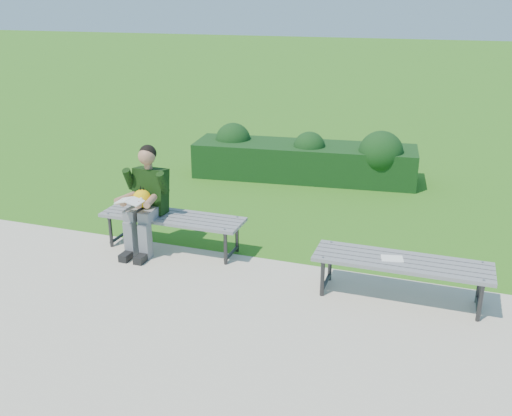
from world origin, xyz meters
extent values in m
plane|color=#396F22|center=(0.00, 0.00, 0.00)|extent=(80.00, 80.00, 0.00)
cube|color=#A7A18A|center=(0.00, -1.75, 0.01)|extent=(30.00, 3.50, 0.02)
cube|color=#193A14|center=(-0.09, 3.42, 0.30)|extent=(3.91, 1.37, 0.60)
sphere|color=#193A14|center=(-1.41, 3.40, 0.57)|extent=(0.70, 0.70, 0.64)
sphere|color=#193A14|center=(0.01, 3.35, 0.57)|extent=(0.61, 0.61, 0.55)
sphere|color=#193A14|center=(1.22, 3.38, 0.57)|extent=(0.82, 0.82, 0.74)
cube|color=gray|center=(-0.86, -0.31, 0.45)|extent=(1.80, 0.08, 0.04)
cube|color=gray|center=(-0.86, -0.21, 0.45)|extent=(1.80, 0.09, 0.04)
cube|color=gray|center=(-0.86, -0.10, 0.45)|extent=(1.80, 0.09, 0.04)
cube|color=gray|center=(-0.86, 0.00, 0.45)|extent=(1.80, 0.09, 0.04)
cube|color=gray|center=(-0.86, 0.10, 0.45)|extent=(1.80, 0.09, 0.04)
cylinder|color=#2D2D30|center=(-1.64, -0.29, 0.23)|extent=(0.04, 0.04, 0.41)
cylinder|color=#2D2D30|center=(-1.64, 0.09, 0.23)|extent=(0.04, 0.04, 0.41)
cylinder|color=#2D2D30|center=(-1.64, -0.10, 0.41)|extent=(0.04, 0.42, 0.04)
cylinder|color=#2D2D30|center=(-1.64, -0.10, 0.08)|extent=(0.04, 0.42, 0.04)
cylinder|color=gray|center=(-1.64, -0.31, 0.47)|extent=(0.02, 0.02, 0.01)
cylinder|color=gray|center=(-1.64, 0.10, 0.47)|extent=(0.02, 0.02, 0.01)
cylinder|color=#2D2D30|center=(-0.08, -0.29, 0.23)|extent=(0.04, 0.04, 0.41)
cylinder|color=#2D2D30|center=(-0.08, 0.09, 0.23)|extent=(0.04, 0.04, 0.41)
cylinder|color=#2D2D30|center=(-0.08, -0.10, 0.41)|extent=(0.04, 0.42, 0.04)
cylinder|color=#2D2D30|center=(-0.08, -0.10, 0.08)|extent=(0.04, 0.42, 0.04)
cylinder|color=gray|center=(-0.08, -0.31, 0.47)|extent=(0.02, 0.02, 0.01)
cylinder|color=gray|center=(-0.08, 0.10, 0.47)|extent=(0.02, 0.02, 0.01)
cube|color=gray|center=(1.95, -0.68, 0.45)|extent=(1.80, 0.08, 0.04)
cube|color=gray|center=(1.95, -0.58, 0.45)|extent=(1.80, 0.08, 0.04)
cube|color=gray|center=(1.95, -0.47, 0.45)|extent=(1.80, 0.09, 0.04)
cube|color=gray|center=(1.95, -0.37, 0.45)|extent=(1.80, 0.08, 0.04)
cube|color=gray|center=(1.95, -0.27, 0.45)|extent=(1.80, 0.08, 0.04)
cylinder|color=#2D2D30|center=(1.17, -0.66, 0.23)|extent=(0.04, 0.04, 0.41)
cylinder|color=#2D2D30|center=(1.17, -0.28, 0.23)|extent=(0.04, 0.04, 0.41)
cylinder|color=#2D2D30|center=(1.17, -0.47, 0.41)|extent=(0.04, 0.42, 0.04)
cylinder|color=#2D2D30|center=(1.17, -0.47, 0.08)|extent=(0.04, 0.42, 0.04)
cylinder|color=gray|center=(1.17, -0.68, 0.47)|extent=(0.02, 0.02, 0.01)
cylinder|color=gray|center=(1.17, -0.27, 0.47)|extent=(0.02, 0.02, 0.01)
cylinder|color=#2D2D30|center=(2.73, -0.66, 0.23)|extent=(0.04, 0.04, 0.41)
cylinder|color=#2D2D30|center=(2.73, -0.28, 0.23)|extent=(0.04, 0.04, 0.41)
cylinder|color=#2D2D30|center=(2.73, -0.47, 0.41)|extent=(0.04, 0.42, 0.04)
cylinder|color=#2D2D30|center=(2.73, -0.47, 0.08)|extent=(0.04, 0.42, 0.04)
cylinder|color=gray|center=(2.73, -0.68, 0.47)|extent=(0.02, 0.02, 0.01)
cylinder|color=gray|center=(2.73, -0.27, 0.47)|extent=(0.02, 0.02, 0.01)
cube|color=gray|center=(-1.26, -0.26, 0.54)|extent=(0.14, 0.42, 0.13)
cube|color=gray|center=(-1.06, -0.26, 0.54)|extent=(0.14, 0.42, 0.13)
cube|color=gray|center=(-1.26, -0.44, 0.24)|extent=(0.12, 0.13, 0.45)
cube|color=gray|center=(-1.06, -0.44, 0.24)|extent=(0.12, 0.13, 0.45)
cube|color=black|center=(-1.26, -0.54, 0.07)|extent=(0.11, 0.26, 0.09)
cube|color=black|center=(-1.06, -0.54, 0.07)|extent=(0.11, 0.26, 0.09)
cube|color=black|center=(-1.16, -0.06, 0.75)|extent=(0.40, 0.30, 0.59)
cylinder|color=#A97256|center=(-1.16, -0.08, 1.07)|extent=(0.10, 0.10, 0.08)
sphere|color=#A97256|center=(-1.16, -0.10, 1.20)|extent=(0.21, 0.21, 0.21)
sphere|color=black|center=(-1.16, -0.07, 1.23)|extent=(0.21, 0.21, 0.21)
cylinder|color=black|center=(-1.39, -0.16, 0.91)|extent=(0.10, 0.21, 0.30)
cylinder|color=black|center=(-0.93, -0.16, 0.91)|extent=(0.10, 0.21, 0.30)
cylinder|color=#A97256|center=(-1.33, -0.38, 0.74)|extent=(0.14, 0.31, 0.08)
cylinder|color=#A97256|center=(-0.99, -0.38, 0.74)|extent=(0.14, 0.31, 0.08)
sphere|color=#A97256|center=(-1.26, -0.54, 0.74)|extent=(0.09, 0.09, 0.09)
sphere|color=#A97256|center=(-1.06, -0.54, 0.74)|extent=(0.09, 0.09, 0.09)
sphere|color=gold|center=(-1.16, -0.28, 0.72)|extent=(0.22, 0.22, 0.22)
cone|color=#FF7500|center=(-1.16, -0.40, 0.71)|extent=(0.06, 0.06, 0.06)
cone|color=black|center=(-1.18, -0.27, 0.85)|extent=(0.03, 0.04, 0.07)
cone|color=black|center=(-1.15, -0.26, 0.85)|extent=(0.03, 0.04, 0.06)
sphere|color=white|center=(-1.21, -0.38, 0.75)|extent=(0.04, 0.04, 0.04)
sphere|color=white|center=(-1.12, -0.38, 0.75)|extent=(0.04, 0.04, 0.04)
cube|color=white|center=(-1.24, -0.56, 0.79)|extent=(0.15, 0.20, 0.05)
cube|color=white|center=(-1.09, -0.56, 0.79)|extent=(0.15, 0.20, 0.05)
cube|color=white|center=(1.85, -0.47, 0.47)|extent=(0.25, 0.20, 0.01)
camera|label=1|loc=(2.25, -5.96, 3.01)|focal=40.00mm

